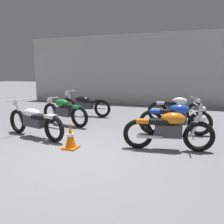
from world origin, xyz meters
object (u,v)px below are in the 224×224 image
object	(u,v)px
motorcycle_left_row_2	(84,104)
motorcycle_right_row_2	(177,108)
motorcycle_right_row_1	(176,118)
traffic_cone	(71,137)
motorcycle_left_row_0	(34,120)
motorcycle_left_row_1	(64,111)
motorcycle_right_row_0	(169,130)

from	to	relation	value
motorcycle_left_row_2	motorcycle_right_row_2	size ratio (longest dim) A/B	1.11
motorcycle_right_row_1	traffic_cone	world-z (taller)	motorcycle_right_row_1
motorcycle_right_row_1	traffic_cone	distance (m)	2.90
motorcycle_left_row_0	motorcycle_left_row_1	size ratio (longest dim) A/B	1.10
motorcycle_right_row_2	motorcycle_left_row_0	bearing A→B (deg)	-136.51
motorcycle_right_row_1	traffic_cone	size ratio (longest dim) A/B	3.62
motorcycle_right_row_2	motorcycle_left_row_2	bearing A→B (deg)	-177.98
motorcycle_right_row_0	motorcycle_right_row_1	world-z (taller)	same
motorcycle_left_row_0	motorcycle_right_row_0	world-z (taller)	motorcycle_left_row_0
motorcycle_left_row_1	motorcycle_right_row_0	xyz separation A→B (m)	(3.42, -1.39, 0.00)
motorcycle_right_row_0	traffic_cone	world-z (taller)	motorcycle_right_row_0
motorcycle_right_row_1	motorcycle_left_row_0	bearing A→B (deg)	-157.37
motorcycle_left_row_1	motorcycle_left_row_2	world-z (taller)	motorcycle_left_row_2
traffic_cone	motorcycle_right_row_1	bearing A→B (deg)	42.15
motorcycle_left_row_1	motorcycle_left_row_2	xyz separation A→B (m)	(-0.06, 1.61, -0.01)
motorcycle_left_row_1	traffic_cone	xyz separation A→B (m)	(1.34, -1.99, -0.20)
motorcycle_left_row_0	traffic_cone	world-z (taller)	motorcycle_left_row_0
motorcycle_right_row_2	motorcycle_right_row_0	bearing A→B (deg)	-89.85
motorcycle_left_row_1	motorcycle_left_row_2	size ratio (longest dim) A/B	0.89
motorcycle_left_row_0	motorcycle_right_row_0	distance (m)	3.42
motorcycle_right_row_0	motorcycle_right_row_1	size ratio (longest dim) A/B	1.00
motorcycle_right_row_1	motorcycle_left_row_1	bearing A→B (deg)	179.21
motorcycle_right_row_2	motorcycle_left_row_1	bearing A→B (deg)	-153.05
motorcycle_right_row_2	motorcycle_right_row_1	bearing A→B (deg)	-87.52
motorcycle_right_row_0	motorcycle_right_row_2	xyz separation A→B (m)	(-0.01, 3.12, 0.00)
motorcycle_left_row_2	motorcycle_left_row_1	bearing A→B (deg)	-87.98
motorcycle_left_row_1	traffic_cone	world-z (taller)	motorcycle_left_row_1
motorcycle_left_row_0	motorcycle_right_row_2	xyz separation A→B (m)	(3.41, 3.24, 0.01)
motorcycle_left_row_0	traffic_cone	distance (m)	1.44
motorcycle_left_row_1	motorcycle_right_row_1	world-z (taller)	same
motorcycle_left_row_2	motorcycle_right_row_0	size ratio (longest dim) A/B	1.11
motorcycle_left_row_0	motorcycle_right_row_0	size ratio (longest dim) A/B	1.08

